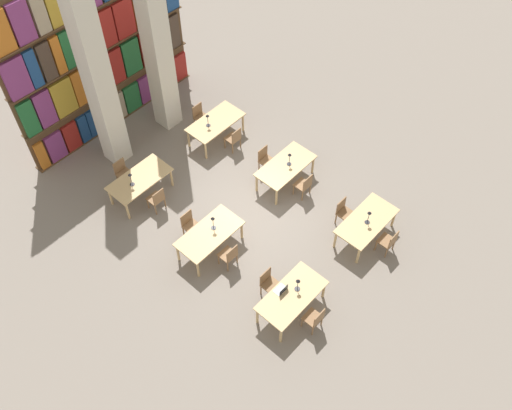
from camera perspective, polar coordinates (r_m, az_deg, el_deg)
The scene contains 29 objects.
ground_plane at distance 16.53m, azimuth -0.74°, elevation -0.87°, with size 40.00×40.00×0.00m, color gray.
bookshelf_bank at distance 18.03m, azimuth -15.22°, elevation 14.62°, with size 6.25×0.35×5.50m.
pillar_left at distance 16.52m, azimuth -15.52°, elevation 11.88°, with size 0.64×0.64×6.00m.
pillar_center at distance 17.43m, azimuth -9.90°, elevation 15.46°, with size 0.64×0.64×6.00m.
reading_table_0 at distance 14.33m, azimuth 3.58°, elevation -9.12°, with size 1.84×0.93×0.73m.
chair_0 at distance 14.30m, azimuth 5.89°, elevation -11.22°, with size 0.42×0.40×0.86m.
chair_1 at distance 14.71m, azimuth 1.28°, elevation -7.76°, with size 0.42×0.40×0.86m.
desk_lamp_0 at distance 14.09m, azimuth 4.21°, elevation -7.78°, with size 0.14×0.14×0.44m.
laptop at distance 14.27m, azimuth 2.54°, elevation -8.47°, with size 0.32×0.22×0.21m.
reading_table_1 at distance 15.83m, azimuth 11.00°, elevation -1.70°, with size 1.84×0.93×0.73m.
chair_2 at distance 15.81m, azimuth 13.11°, elevation -3.54°, with size 0.42×0.40×0.86m.
chair_3 at distance 16.18m, azimuth 8.77°, elevation -0.64°, with size 0.42×0.40×0.86m.
desk_lamp_1 at distance 15.47m, azimuth 11.23°, elevation -1.01°, with size 0.14×0.14×0.48m.
reading_table_2 at distance 15.34m, azimuth -4.67°, elevation -2.99°, with size 1.84×0.93×0.73m.
chair_4 at distance 15.17m, azimuth -2.70°, elevation -5.02°, with size 0.42×0.40×0.86m.
chair_5 at distance 15.83m, azimuth -6.62°, elevation -1.93°, with size 0.42×0.40×0.86m.
desk_lamp_2 at distance 15.11m, azimuth -4.33°, elevation -1.59°, with size 0.14×0.14×0.48m.
reading_table_3 at distance 16.84m, azimuth 2.97°, elevation 3.82°, with size 1.84×0.93×0.73m.
chair_6 at distance 16.66m, azimuth 4.83°, elevation 2.03°, with size 0.42×0.40×0.86m.
chair_7 at distance 17.27m, azimuth 0.96°, elevation 4.60°, with size 0.42×0.40×0.86m.
desk_lamp_3 at distance 16.58m, azimuth 3.37°, elevation 4.81°, with size 0.14×0.14×0.46m.
reading_table_4 at distance 16.81m, azimuth -11.56°, elevation 2.45°, with size 1.84×0.93×0.73m.
chair_8 at distance 16.52m, azimuth -9.90°, elevation 0.62°, with size 0.42×0.40×0.86m.
chair_9 at distance 17.38m, azimuth -13.17°, elevation 3.22°, with size 0.42×0.40×0.86m.
desk_lamp_4 at distance 16.41m, azimuth -12.45°, elevation 2.74°, with size 0.14×0.14×0.47m.
reading_table_5 at distance 18.14m, azimuth -4.07°, elevation 8.15°, with size 1.84×0.93×0.73m.
chair_10 at distance 17.90m, azimuth -2.22°, elevation 6.69°, with size 0.42×0.40×0.86m.
chair_11 at distance 18.70m, azimuth -5.60°, elevation 8.86°, with size 0.42×0.40×0.86m.
desk_lamp_5 at distance 17.75m, azimuth -4.86°, elevation 8.64°, with size 0.14×0.14×0.46m.
Camera 1 is at (-7.25, -6.88, 13.16)m, focal length 40.00 mm.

